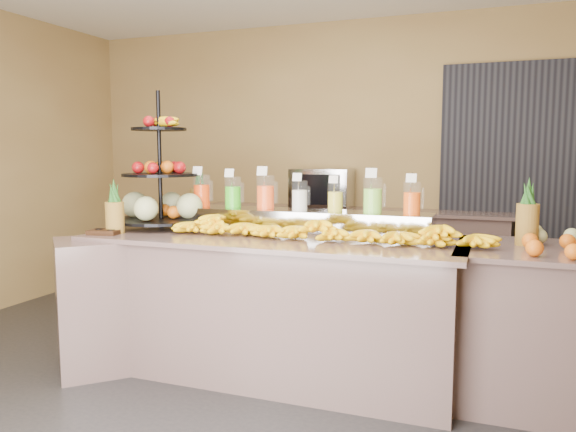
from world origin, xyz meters
The scene contains 20 objects.
ground centered at (0.00, 0.00, 0.00)m, with size 6.00×6.00×0.00m, color black.
room_envelope centered at (0.19, 0.79, 1.88)m, with size 6.04×5.02×2.82m.
buffet_counter centered at (-0.12, 0.26, 0.47)m, with size 2.75×1.25×0.93m.
right_counter centered at (1.70, 0.40, 0.47)m, with size 1.08×0.88×0.93m.
back_ledge centered at (0.00, 2.25, 0.47)m, with size 3.10×0.55×0.93m.
pitcher_tray centered at (0.08, 0.58, 1.01)m, with size 1.85×0.30×0.15m, color gray.
juice_pitcher_orange_a centered at (-0.70, 0.58, 1.19)m, with size 0.13×0.13×0.31m.
juice_pitcher_green centered at (-0.44, 0.58, 1.18)m, with size 0.12×0.13×0.30m.
juice_pitcher_orange_b centered at (-0.18, 0.58, 1.19)m, with size 0.13×0.14×0.32m.
juice_pitcher_milk centered at (0.08, 0.58, 1.17)m, with size 0.11×0.12×0.27m.
juice_pitcher_lemon centered at (0.34, 0.58, 1.17)m, with size 0.11×0.11×0.26m.
juice_pitcher_lime centered at (0.60, 0.58, 1.19)m, with size 0.13×0.13×0.31m.
juice_pitcher_orange_c centered at (0.86, 0.58, 1.17)m, with size 0.12×0.12×0.28m.
banana_heap centered at (0.32, 0.29, 1.00)m, with size 2.12×0.19×0.18m.
fruit_stand centered at (-0.91, 0.42, 1.18)m, with size 0.88×0.88×1.00m.
condiment_caddy centered at (-1.11, -0.03, 0.95)m, with size 0.20×0.15×0.03m, color #321C0E.
pineapple_left_a centered at (-1.08, 0.03, 1.07)m, with size 0.13×0.13×0.38m.
pineapple_left_b centered at (-0.80, 0.71, 1.10)m, with size 0.15×0.15×0.44m.
right_fruit_pile centered at (1.70, 0.34, 1.01)m, with size 0.47×0.45×0.25m.
oven_warmer centered at (-0.27, 2.25, 1.13)m, with size 0.59×0.41×0.39m, color gray.
Camera 1 is at (1.39, -3.12, 1.49)m, focal length 35.00 mm.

